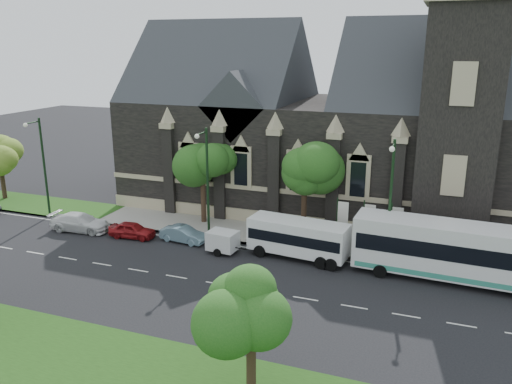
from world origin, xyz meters
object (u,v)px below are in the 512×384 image
at_px(tree_walk_far, 2,155).
at_px(box_trailer, 223,241).
at_px(tree_park_east, 256,299).
at_px(sedan, 183,234).
at_px(street_lamp_mid, 206,178).
at_px(banner_flag_left, 341,218).
at_px(street_lamp_far, 42,162).
at_px(shuttle_bus, 298,237).
at_px(car_far_red, 132,230).
at_px(car_far_white, 80,222).
at_px(banner_flag_right, 395,224).
at_px(tree_walk_left, 205,159).
at_px(banner_flag_center, 367,221).
at_px(tree_walk_right, 308,166).
at_px(street_lamp_near, 390,195).
at_px(tour_coach, 459,251).

relative_size(tree_walk_far, box_trailer, 1.96).
xyz_separation_m(tree_park_east, sedan, (-11.76, 15.24, -3.98)).
distance_m(street_lamp_mid, banner_flag_left, 10.81).
height_order(street_lamp_far, shuttle_bus, street_lamp_far).
bearing_deg(street_lamp_mid, car_far_red, -163.11).
distance_m(sedan, car_far_white, 9.33).
bearing_deg(banner_flag_right, sedan, -169.00).
distance_m(tree_walk_left, shuttle_bus, 11.46).
xyz_separation_m(shuttle_bus, sedan, (-9.40, -0.10, -1.00)).
relative_size(tree_park_east, banner_flag_left, 1.57).
relative_size(tree_walk_far, banner_flag_center, 1.57).
bearing_deg(street_lamp_mid, sedan, -143.27).
relative_size(banner_flag_left, box_trailer, 1.25).
bearing_deg(banner_flag_center, tree_park_east, -96.57).
bearing_deg(tree_walk_right, tree_park_east, -81.58).
relative_size(street_lamp_near, banner_flag_center, 2.25).
xyz_separation_m(tree_park_east, car_far_red, (-16.09, 14.62, -3.97)).
distance_m(tree_park_east, tree_walk_right, 20.29).
bearing_deg(banner_flag_left, street_lamp_mid, -169.50).
bearing_deg(tour_coach, tree_park_east, -116.43).
distance_m(street_lamp_near, car_far_red, 20.48).
bearing_deg(tree_walk_far, street_lamp_mid, -7.37).
xyz_separation_m(tree_park_east, banner_flag_center, (2.11, 18.32, -2.24)).
bearing_deg(car_far_red, box_trailer, -96.58).
relative_size(tree_walk_left, street_lamp_mid, 0.85).
distance_m(tree_walk_right, street_lamp_far, 23.50).
distance_m(tree_walk_left, tour_coach, 21.36).
xyz_separation_m(tree_walk_left, street_lamp_far, (-14.20, -3.61, -0.62)).
distance_m(street_lamp_far, tour_coach, 34.84).
xyz_separation_m(street_lamp_near, shuttle_bus, (-6.18, -1.08, -3.48)).
bearing_deg(banner_flag_right, car_far_white, -171.34).
height_order(tour_coach, sedan, tour_coach).
bearing_deg(shuttle_bus, banner_flag_right, 30.91).
bearing_deg(tree_park_east, street_lamp_near, 76.89).
relative_size(banner_flag_right, shuttle_bus, 0.53).
distance_m(banner_flag_right, tour_coach, 5.43).
relative_size(tree_walk_right, street_lamp_far, 0.87).
bearing_deg(car_far_red, street_lamp_far, 75.64).
bearing_deg(banner_flag_center, sedan, -167.46).
relative_size(street_lamp_far, banner_flag_right, 2.25).
relative_size(street_lamp_mid, box_trailer, 2.81).
bearing_deg(car_far_white, street_lamp_far, 63.95).
distance_m(tree_walk_far, street_lamp_near, 37.95).
distance_m(tree_park_east, street_lamp_mid, 19.32).
relative_size(street_lamp_mid, car_far_white, 1.76).
height_order(tree_walk_right, banner_flag_right, tree_walk_right).
xyz_separation_m(tree_walk_right, car_far_white, (-18.09, -5.54, -5.07)).
bearing_deg(street_lamp_near, tour_coach, -15.19).
height_order(street_lamp_near, shuttle_bus, street_lamp_near).
bearing_deg(car_far_white, street_lamp_mid, -85.41).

